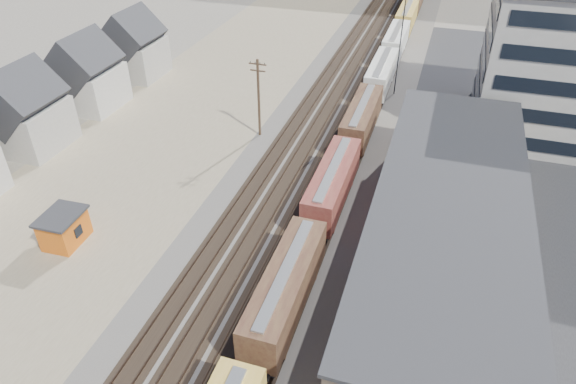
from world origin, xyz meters
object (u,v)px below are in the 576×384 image
(freight_train, at_px, (372,94))
(maintenance_shed, at_px, (64,228))
(utility_pole_north, at_px, (259,97))
(parked_car_blue, at_px, (514,109))

(freight_train, height_order, maintenance_shed, freight_train)
(maintenance_shed, bearing_deg, utility_pole_north, 68.48)
(freight_train, distance_m, parked_car_blue, 19.62)
(utility_pole_north, bearing_deg, maintenance_shed, -111.52)
(utility_pole_north, xyz_separation_m, parked_car_blue, (31.02, 16.16, -4.48))
(utility_pole_north, relative_size, parked_car_blue, 1.70)
(freight_train, bearing_deg, maintenance_shed, -121.81)
(utility_pole_north, height_order, parked_car_blue, utility_pole_north)
(freight_train, relative_size, utility_pole_north, 11.97)
(maintenance_shed, relative_size, parked_car_blue, 0.75)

